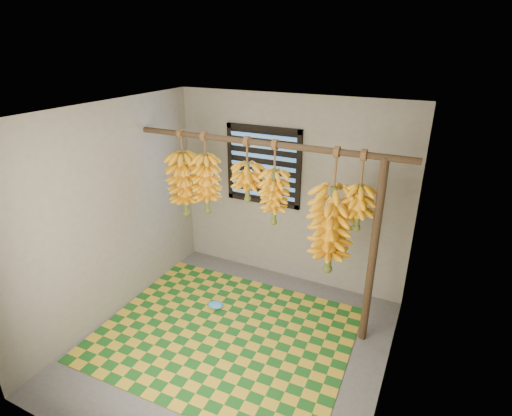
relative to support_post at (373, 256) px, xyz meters
The scene contains 16 objects.
floor 1.71m from the support_post, 149.74° to the right, with size 3.00×3.00×0.01m, color #535353.
ceiling 1.98m from the support_post, 149.74° to the right, with size 3.00×3.00×0.01m, color silver.
wall_back 1.46m from the support_post, 146.14° to the left, with size 3.00×0.01×2.40m, color slate.
wall_left 2.80m from the support_post, 165.49° to the right, with size 0.01×3.00×2.40m, color slate.
wall_right 0.79m from the support_post, 66.46° to the right, with size 0.01×3.00×2.40m, color slate.
window 1.80m from the support_post, 153.40° to the left, with size 1.00×0.04×1.00m.
hanging_pole 1.56m from the support_post, behind, with size 0.06×0.06×3.00m, color #47351F.
support_post is the anchor object (origin of this frame).
woven_mat 1.79m from the support_post, 156.29° to the right, with size 2.63×2.11×0.01m, color #1A5A1C.
plastic_bag 1.95m from the support_post, behind, with size 0.19×0.14×0.08m, color #4099EE.
banana_bunch_a 1.95m from the support_post, behind, with size 0.31×0.31×0.94m.
banana_bunch_b 2.24m from the support_post, behind, with size 0.35×0.35×1.03m.
banana_bunch_c 1.49m from the support_post, behind, with size 0.33×0.33×0.70m.
banana_bunch_d 1.15m from the support_post, behind, with size 0.31×0.31×0.91m.
banana_bunch_e 0.48m from the support_post, behind, with size 0.44×0.44×1.33m.
banana_bunch_f 0.52m from the support_post, behind, with size 0.28×0.28×0.80m.
Camera 1 is at (1.66, -2.87, 2.96)m, focal length 28.00 mm.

